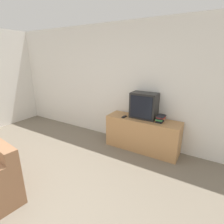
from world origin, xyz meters
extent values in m
cube|color=white|center=(0.00, 3.03, 1.30)|extent=(9.00, 0.06, 2.60)
cube|color=tan|center=(0.86, 2.75, 0.34)|extent=(1.52, 0.46, 0.69)
cube|color=black|center=(0.83, 2.82, 0.95)|extent=(0.53, 0.31, 0.53)
cube|color=black|center=(0.83, 2.66, 0.95)|extent=(0.45, 0.01, 0.45)
cube|color=black|center=(1.21, 2.74, 0.70)|extent=(0.12, 0.18, 0.02)
cube|color=black|center=(1.21, 2.75, 0.72)|extent=(0.12, 0.17, 0.02)
cube|color=#2D753D|center=(1.20, 2.73, 0.75)|extent=(0.14, 0.20, 0.03)
cube|color=black|center=(1.20, 2.74, 0.77)|extent=(0.11, 0.18, 0.02)
cube|color=#B72D28|center=(1.22, 2.75, 0.79)|extent=(0.16, 0.16, 0.02)
cube|color=black|center=(1.22, 2.75, 0.81)|extent=(0.15, 0.21, 0.03)
cube|color=black|center=(0.48, 2.64, 0.70)|extent=(0.05, 0.14, 0.02)
camera|label=1|loc=(2.05, -0.45, 1.90)|focal=28.00mm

